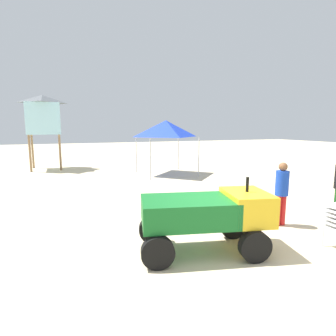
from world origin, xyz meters
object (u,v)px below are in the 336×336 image
(utility_cart, at_px, (207,214))
(lifeguard_tower, at_px, (43,115))
(lifeguard_near_center, at_px, (282,190))
(popup_canopy, at_px, (166,129))
(surfboard_pile, at_px, (224,198))

(utility_cart, height_order, lifeguard_tower, lifeguard_tower)
(lifeguard_near_center, relative_size, popup_canopy, 0.57)
(popup_canopy, distance_m, lifeguard_tower, 7.42)
(popup_canopy, bearing_deg, lifeguard_near_center, -90.35)
(lifeguard_near_center, bearing_deg, surfboard_pile, 98.03)
(utility_cart, distance_m, lifeguard_near_center, 2.54)
(utility_cart, distance_m, surfboard_pile, 3.48)
(lifeguard_near_center, xyz_separation_m, lifeguard_tower, (-5.94, 12.44, 2.28))
(popup_canopy, relative_size, lifeguard_tower, 0.66)
(utility_cart, height_order, popup_canopy, popup_canopy)
(utility_cart, relative_size, lifeguard_tower, 0.64)
(lifeguard_near_center, xyz_separation_m, popup_canopy, (0.05, 8.13, 1.49))
(utility_cart, xyz_separation_m, surfboard_pile, (2.17, 2.67, -0.55))
(surfboard_pile, bearing_deg, utility_cart, -129.14)
(surfboard_pile, bearing_deg, lifeguard_near_center, -81.97)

